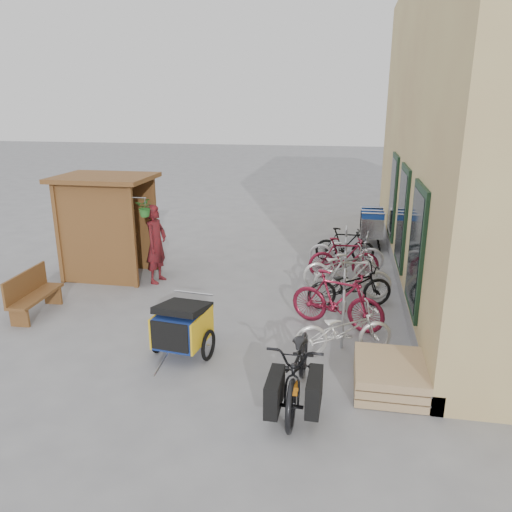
% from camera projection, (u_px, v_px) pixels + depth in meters
% --- Properties ---
extents(ground, '(80.00, 80.00, 0.00)m').
position_uv_depth(ground, '(214.00, 331.00, 9.12)').
color(ground, gray).
extents(kiosk, '(2.49, 1.65, 2.40)m').
position_uv_depth(kiosk, '(103.00, 212.00, 11.54)').
color(kiosk, brown).
rests_on(kiosk, ground).
extents(bike_rack, '(0.05, 5.35, 0.86)m').
position_uv_depth(bike_rack, '(345.00, 270.00, 10.83)').
color(bike_rack, '#A5A8AD').
rests_on(bike_rack, ground).
extents(pallet_stack, '(1.00, 1.20, 0.40)m').
position_uv_depth(pallet_stack, '(390.00, 376.00, 7.23)').
color(pallet_stack, tan).
rests_on(pallet_stack, ground).
extents(bench, '(0.46, 1.40, 0.88)m').
position_uv_depth(bench, '(32.00, 293.00, 9.69)').
color(bench, brown).
rests_on(bench, ground).
extents(shopping_carts, '(0.63, 1.74, 1.13)m').
position_uv_depth(shopping_carts, '(371.00, 222.00, 14.43)').
color(shopping_carts, silver).
rests_on(shopping_carts, ground).
extents(child_trailer, '(1.02, 1.66, 0.96)m').
position_uv_depth(child_trailer, '(182.00, 325.00, 8.11)').
color(child_trailer, navy).
rests_on(child_trailer, ground).
extents(cargo_bike, '(0.75, 2.06, 1.07)m').
position_uv_depth(cargo_bike, '(299.00, 368.00, 6.81)').
color(cargo_bike, black).
rests_on(cargo_bike, ground).
extents(person_kiosk, '(0.51, 0.71, 1.81)m').
position_uv_depth(person_kiosk, '(156.00, 244.00, 11.34)').
color(person_kiosk, maroon).
rests_on(person_kiosk, ground).
extents(bike_0, '(1.75, 1.08, 0.87)m').
position_uv_depth(bike_0, '(343.00, 330.00, 8.15)').
color(bike_0, silver).
rests_on(bike_0, ground).
extents(bike_1, '(1.86, 1.06, 1.08)m').
position_uv_depth(bike_1, '(337.00, 300.00, 9.12)').
color(bike_1, maroon).
rests_on(bike_1, ground).
extents(bike_2, '(1.85, 1.14, 0.92)m').
position_uv_depth(bike_2, '(350.00, 286.00, 10.02)').
color(bike_2, black).
rests_on(bike_2, ground).
extents(bike_3, '(1.69, 0.63, 0.99)m').
position_uv_depth(bike_3, '(352.00, 277.00, 10.46)').
color(bike_3, silver).
rests_on(bike_3, ground).
extents(bike_4, '(1.85, 1.11, 0.92)m').
position_uv_depth(bike_4, '(341.00, 267.00, 11.18)').
color(bike_4, silver).
rests_on(bike_4, ground).
extents(bike_5, '(1.69, 0.65, 0.99)m').
position_uv_depth(bike_5, '(344.00, 258.00, 11.69)').
color(bike_5, maroon).
rests_on(bike_5, ground).
extents(bike_6, '(1.90, 0.82, 0.97)m').
position_uv_depth(bike_6, '(346.00, 251.00, 12.25)').
color(bike_6, silver).
rests_on(bike_6, ground).
extents(bike_7, '(1.52, 0.43, 0.91)m').
position_uv_depth(bike_7, '(345.00, 245.00, 12.89)').
color(bike_7, black).
rests_on(bike_7, ground).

